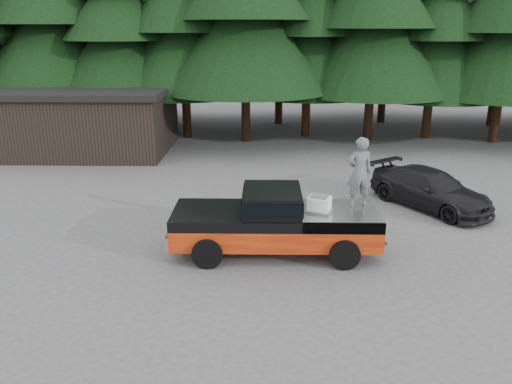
{
  "coord_description": "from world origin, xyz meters",
  "views": [
    {
      "loc": [
        0.05,
        -13.5,
        6.25
      ],
      "look_at": [
        -0.18,
        0.0,
        1.75
      ],
      "focal_mm": 35.0,
      "sensor_mm": 36.0,
      "label": 1
    }
  ],
  "objects_px": {
    "utility_building": "(90,119)",
    "man_on_bed": "(359,172)",
    "air_compressor": "(319,205)",
    "parked_car": "(430,189)",
    "pickup_truck": "(275,231)"
  },
  "relations": [
    {
      "from": "utility_building",
      "to": "parked_car",
      "type": "bearing_deg",
      "value": -29.05
    },
    {
      "from": "air_compressor",
      "to": "parked_car",
      "type": "bearing_deg",
      "value": 63.65
    },
    {
      "from": "air_compressor",
      "to": "parked_car",
      "type": "height_order",
      "value": "air_compressor"
    },
    {
      "from": "pickup_truck",
      "to": "utility_building",
      "type": "distance_m",
      "value": 15.49
    },
    {
      "from": "man_on_bed",
      "to": "utility_building",
      "type": "distance_m",
      "value": 16.78
    },
    {
      "from": "pickup_truck",
      "to": "air_compressor",
      "type": "height_order",
      "value": "air_compressor"
    },
    {
      "from": "man_on_bed",
      "to": "parked_car",
      "type": "distance_m",
      "value": 5.18
    },
    {
      "from": "pickup_truck",
      "to": "utility_building",
      "type": "height_order",
      "value": "utility_building"
    },
    {
      "from": "air_compressor",
      "to": "utility_building",
      "type": "bearing_deg",
      "value": 151.29
    },
    {
      "from": "utility_building",
      "to": "man_on_bed",
      "type": "bearing_deg",
      "value": -45.61
    },
    {
      "from": "man_on_bed",
      "to": "pickup_truck",
      "type": "bearing_deg",
      "value": -2.66
    },
    {
      "from": "air_compressor",
      "to": "utility_building",
      "type": "xyz_separation_m",
      "value": [
        -10.59,
        12.45,
        0.13
      ]
    },
    {
      "from": "man_on_bed",
      "to": "utility_building",
      "type": "xyz_separation_m",
      "value": [
        -11.73,
        11.98,
        -0.68
      ]
    },
    {
      "from": "utility_building",
      "to": "pickup_truck",
      "type": "bearing_deg",
      "value": -52.67
    },
    {
      "from": "man_on_bed",
      "to": "parked_car",
      "type": "bearing_deg",
      "value": -142.41
    }
  ]
}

